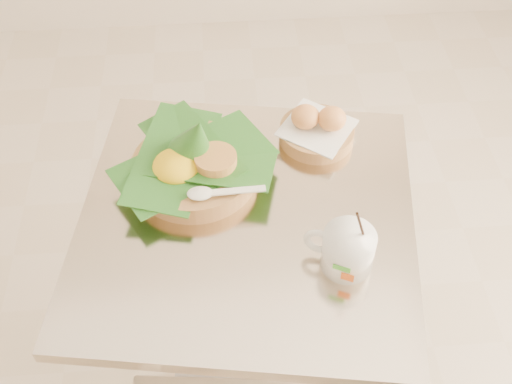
{
  "coord_description": "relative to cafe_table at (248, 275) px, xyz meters",
  "views": [
    {
      "loc": [
        0.06,
        -0.91,
        1.79
      ],
      "look_at": [
        0.12,
        -0.05,
        0.82
      ],
      "focal_mm": 45.0,
      "sensor_mm": 36.0,
      "label": 1
    }
  ],
  "objects": [
    {
      "name": "coffee_mug",
      "position": [
        0.18,
        -0.14,
        0.27
      ],
      "size": [
        0.14,
        0.11,
        0.18
      ],
      "rotation": [
        0.0,
        0.0,
        -0.42
      ],
      "color": "white",
      "rests_on": "cafe_table"
    },
    {
      "name": "rice_basket",
      "position": [
        -0.11,
        0.12,
        0.27
      ],
      "size": [
        0.34,
        0.34,
        0.17
      ],
      "rotation": [
        0.0,
        0.0,
        0.35
      ],
      "color": "tan",
      "rests_on": "cafe_table"
    },
    {
      "name": "floor",
      "position": [
        -0.1,
        0.05,
        -0.53
      ],
      "size": [
        3.6,
        3.6,
        0.0
      ],
      "primitive_type": "plane",
      "color": "beige",
      "rests_on": "ground"
    },
    {
      "name": "cafe_table",
      "position": [
        0.0,
        0.0,
        0.0
      ],
      "size": [
        0.8,
        0.8,
        0.75
      ],
      "rotation": [
        0.0,
        0.0,
        -0.16
      ],
      "color": "gray",
      "rests_on": "floor"
    },
    {
      "name": "bread_basket",
      "position": [
        0.18,
        0.22,
        0.25
      ],
      "size": [
        0.2,
        0.2,
        0.09
      ],
      "rotation": [
        0.0,
        0.0,
        0.19
      ],
      "color": "tan",
      "rests_on": "cafe_table"
    }
  ]
}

